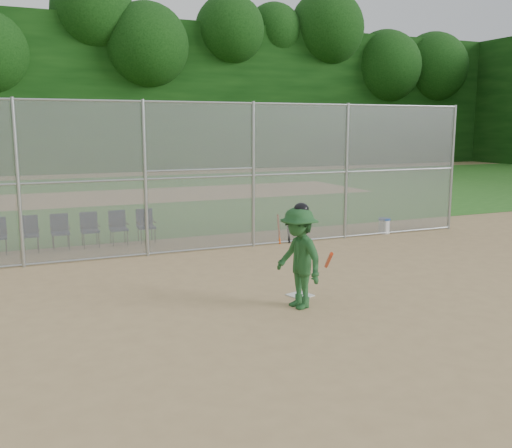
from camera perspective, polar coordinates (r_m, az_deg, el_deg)
name	(u,v)px	position (r m, az deg, el deg)	size (l,w,h in m)	color
ground	(307,299)	(11.26, 5.10, -7.52)	(100.00, 100.00, 0.00)	tan
grass_strip	(128,196)	(28.12, -12.66, 2.73)	(100.00, 100.00, 0.00)	#2C6C20
dirt_patch_far	(128,196)	(28.12, -12.66, 2.73)	(24.00, 24.00, 0.00)	tan
backstop_fence	(219,174)	(15.38, -3.72, 5.01)	(16.09, 0.09, 4.00)	gray
treeline	(116,82)	(29.96, -13.81, 13.64)	(81.00, 60.00, 11.00)	black
home_plate	(300,295)	(11.49, 4.42, -7.10)	(0.42, 0.42, 0.02)	silver
batter_at_plate	(299,257)	(10.53, 4.31, -3.36)	(1.02, 1.42, 1.97)	#1F4E24
water_cooler	(384,226)	(18.37, 12.71, -0.17)	(0.38, 0.38, 0.48)	white
spare_bats	(283,229)	(16.43, 2.76, -0.47)	(0.36, 0.25, 0.85)	#D84C14
chair_2	(29,234)	(16.41, -21.72, -0.96)	(0.54, 0.52, 0.96)	#0F1C3A
chair_3	(60,232)	(16.45, -18.98, -0.78)	(0.54, 0.52, 0.96)	#0F1C3A
chair_4	(90,230)	(16.52, -16.26, -0.59)	(0.54, 0.52, 0.96)	#0F1C3A
chair_5	(119,228)	(16.64, -13.57, -0.40)	(0.54, 0.52, 0.96)	#0F1C3A
chair_6	(146,226)	(16.78, -10.92, -0.22)	(0.54, 0.52, 0.96)	#0F1C3A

